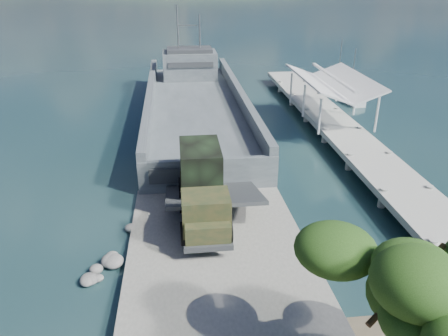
# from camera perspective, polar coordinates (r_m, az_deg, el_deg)

# --- Properties ---
(ground) EXTENTS (1400.00, 1400.00, 0.00)m
(ground) POSITION_cam_1_polar(r_m,az_deg,el_deg) (25.03, -0.76, -11.06)
(ground) COLOR #193B3E
(ground) RESTS_ON ground
(boat_ramp) EXTENTS (10.00, 18.00, 0.50)m
(boat_ramp) POSITION_cam_1_polar(r_m,az_deg,el_deg) (24.08, -0.52, -11.97)
(boat_ramp) COLOR slate
(boat_ramp) RESTS_ON ground
(shoreline_rocks) EXTENTS (3.20, 5.60, 0.90)m
(shoreline_rocks) POSITION_cam_1_polar(r_m,az_deg,el_deg) (25.72, -15.01, -10.95)
(shoreline_rocks) COLOR #5F5F5C
(shoreline_rocks) RESTS_ON ground
(pier) EXTENTS (6.40, 44.00, 6.10)m
(pier) POSITION_cam_1_polar(r_m,az_deg,el_deg) (43.73, 14.00, 6.65)
(pier) COLOR #A9A99F
(pier) RESTS_ON ground
(landing_craft) EXTENTS (10.10, 38.95, 11.54)m
(landing_craft) POSITION_cam_1_polar(r_m,az_deg,el_deg) (45.99, -3.72, 7.36)
(landing_craft) COLOR #474F53
(landing_craft) RESTS_ON ground
(military_truck) EXTENTS (2.88, 8.71, 4.03)m
(military_truck) POSITION_cam_1_polar(r_m,az_deg,el_deg) (26.64, -2.86, -2.40)
(military_truck) COLOR black
(military_truck) RESTS_ON boat_ramp
(soldier) EXTENTS (0.77, 0.72, 1.77)m
(soldier) POSITION_cam_1_polar(r_m,az_deg,el_deg) (24.98, -3.56, -7.38)
(soldier) COLOR #23321C
(soldier) RESTS_ON boat_ramp
(sailboat_near) EXTENTS (1.84, 5.41, 6.49)m
(sailboat_near) POSITION_cam_1_polar(r_m,az_deg,el_deg) (54.81, 16.17, 8.65)
(sailboat_near) COLOR silver
(sailboat_near) RESTS_ON ground
(sailboat_far) EXTENTS (2.56, 5.26, 6.16)m
(sailboat_far) POSITION_cam_1_polar(r_m,az_deg,el_deg) (64.03, 14.65, 11.05)
(sailboat_far) COLOR silver
(sailboat_far) RESTS_ON ground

